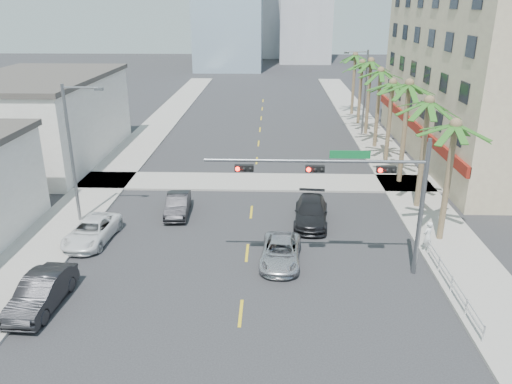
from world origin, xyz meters
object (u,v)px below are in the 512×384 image
car_parked_mid (41,292)px  car_lane_center (281,252)px  car_parked_far (92,231)px  car_lane_left (178,205)px  car_lane_right (311,212)px  traffic_signal_mast (360,184)px  pedestrian (428,236)px

car_parked_mid → car_lane_center: car_parked_mid is taller
car_parked_far → car_lane_center: size_ratio=1.06×
car_lane_left → car_lane_center: car_lane_left is taller
car_parked_far → car_lane_right: (13.36, 3.16, 0.08)m
car_parked_far → car_lane_right: bearing=18.4°
car_lane_right → car_lane_center: bearing=-105.5°
car_parked_mid → car_lane_right: car_parked_mid is taller
traffic_signal_mast → pedestrian: 6.49m
car_lane_right → car_lane_left: bearing=177.9°
pedestrian → traffic_signal_mast: bearing=-7.7°
car_lane_center → car_lane_right: car_lane_right is taller
car_parked_far → car_lane_right: car_lane_right is taller
car_lane_center → pedestrian: pedestrian is taller
car_lane_center → car_lane_right: size_ratio=0.88×
car_parked_mid → car_lane_left: 12.11m
traffic_signal_mast → car_lane_right: traffic_signal_mast is taller
traffic_signal_mast → car_parked_far: bearing=167.9°
car_parked_mid → car_lane_right: bearing=39.9°
car_parked_far → car_lane_center: bearing=-6.3°
pedestrian → car_lane_right: bearing=-67.9°
car_lane_right → pedestrian: 7.52m
traffic_signal_mast → car_lane_right: bearing=105.9°
car_lane_center → car_lane_right: (2.05, 5.43, 0.12)m
car_lane_right → car_parked_far: bearing=-161.5°
traffic_signal_mast → car_lane_left: traffic_signal_mast is taller
car_parked_mid → pedestrian: 20.62m
car_parked_far → car_lane_right: size_ratio=0.93×
traffic_signal_mast → car_parked_mid: traffic_signal_mast is taller
traffic_signal_mast → car_lane_center: 5.96m
traffic_signal_mast → car_parked_mid: (-15.18, -3.71, -4.28)m
traffic_signal_mast → car_parked_far: (-15.18, 3.25, -4.39)m
traffic_signal_mast → car_lane_left: bearing=144.9°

